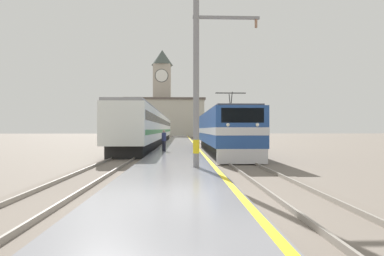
{
  "coord_description": "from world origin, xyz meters",
  "views": [
    {
      "loc": [
        0.31,
        -7.3,
        1.96
      ],
      "look_at": [
        1.39,
        23.46,
        2.09
      ],
      "focal_mm": 28.0,
      "sensor_mm": 36.0,
      "label": 1
    }
  ],
  "objects_px": {
    "passenger_train": "(153,128)",
    "person_on_platform": "(164,140)",
    "catenary_mast": "(199,83)",
    "clock_tower": "(162,90)",
    "locomotive_train": "(223,132)"
  },
  "relations": [
    {
      "from": "passenger_train",
      "to": "person_on_platform",
      "type": "distance_m",
      "value": 17.46
    },
    {
      "from": "catenary_mast",
      "to": "clock_tower",
      "type": "relative_size",
      "value": 0.3
    },
    {
      "from": "locomotive_train",
      "to": "person_on_platform",
      "type": "distance_m",
      "value": 4.76
    },
    {
      "from": "catenary_mast",
      "to": "person_on_platform",
      "type": "relative_size",
      "value": 4.58
    },
    {
      "from": "locomotive_train",
      "to": "person_on_platform",
      "type": "relative_size",
      "value": 9.84
    },
    {
      "from": "passenger_train",
      "to": "clock_tower",
      "type": "bearing_deg",
      "value": 92.19
    },
    {
      "from": "passenger_train",
      "to": "person_on_platform",
      "type": "bearing_deg",
      "value": -82.08
    },
    {
      "from": "passenger_train",
      "to": "person_on_platform",
      "type": "xyz_separation_m",
      "value": [
        2.4,
        -17.27,
        -0.97
      ]
    },
    {
      "from": "locomotive_train",
      "to": "clock_tower",
      "type": "bearing_deg",
      "value": 98.2
    },
    {
      "from": "passenger_train",
      "to": "catenary_mast",
      "type": "distance_m",
      "value": 27.43
    },
    {
      "from": "passenger_train",
      "to": "catenary_mast",
      "type": "bearing_deg",
      "value": -80.55
    },
    {
      "from": "locomotive_train",
      "to": "passenger_train",
      "type": "distance_m",
      "value": 17.74
    },
    {
      "from": "locomotive_train",
      "to": "passenger_train",
      "type": "bearing_deg",
      "value": 113.32
    },
    {
      "from": "person_on_platform",
      "to": "clock_tower",
      "type": "distance_m",
      "value": 62.68
    },
    {
      "from": "clock_tower",
      "to": "passenger_train",
      "type": "bearing_deg",
      "value": -87.81
    }
  ]
}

